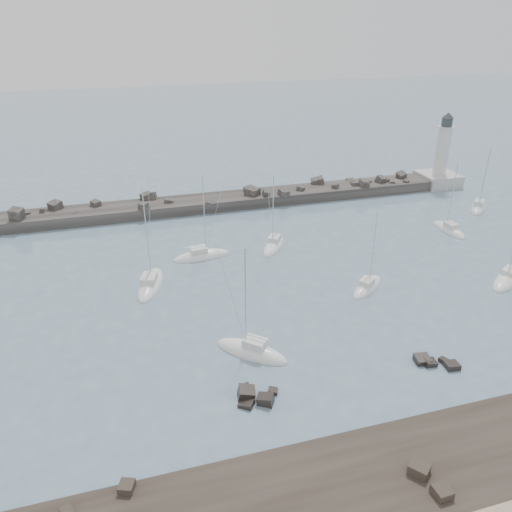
{
  "coord_description": "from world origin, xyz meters",
  "views": [
    {
      "loc": [
        -13.57,
        -42.43,
        30.62
      ],
      "look_at": [
        2.33,
        12.0,
        2.76
      ],
      "focal_mm": 35.0,
      "sensor_mm": 36.0,
      "label": 1
    }
  ],
  "objects_px": {
    "sailboat_7": "(367,287)",
    "sailboat_6": "(274,246)",
    "sailboat_8": "(449,230)",
    "sailboat_3": "(151,285)",
    "sailboat_4": "(202,256)",
    "sailboat_5": "(252,352)",
    "sailboat_10": "(478,208)",
    "sailboat_9": "(508,280)",
    "lighthouse": "(439,169)"
  },
  "relations": [
    {
      "from": "sailboat_4",
      "to": "sailboat_6",
      "type": "relative_size",
      "value": 1.07
    },
    {
      "from": "sailboat_8",
      "to": "sailboat_9",
      "type": "xyz_separation_m",
      "value": [
        -2.56,
        -15.85,
        -0.0
      ]
    },
    {
      "from": "sailboat_3",
      "to": "sailboat_9",
      "type": "height_order",
      "value": "sailboat_3"
    },
    {
      "from": "sailboat_3",
      "to": "sailboat_4",
      "type": "relative_size",
      "value": 1.07
    },
    {
      "from": "sailboat_9",
      "to": "sailboat_10",
      "type": "xyz_separation_m",
      "value": [
        13.21,
        22.59,
        0.02
      ]
    },
    {
      "from": "sailboat_7",
      "to": "sailboat_9",
      "type": "distance_m",
      "value": 18.34
    },
    {
      "from": "sailboat_7",
      "to": "sailboat_10",
      "type": "distance_m",
      "value": 36.77
    },
    {
      "from": "sailboat_5",
      "to": "sailboat_10",
      "type": "height_order",
      "value": "sailboat_5"
    },
    {
      "from": "sailboat_7",
      "to": "sailboat_4",
      "type": "bearing_deg",
      "value": 141.65
    },
    {
      "from": "sailboat_3",
      "to": "sailboat_6",
      "type": "distance_m",
      "value": 19.37
    },
    {
      "from": "sailboat_5",
      "to": "sailboat_9",
      "type": "relative_size",
      "value": 0.97
    },
    {
      "from": "sailboat_3",
      "to": "sailboat_7",
      "type": "bearing_deg",
      "value": -17.49
    },
    {
      "from": "sailboat_7",
      "to": "lighthouse",
      "type": "bearing_deg",
      "value": 45.53
    },
    {
      "from": "lighthouse",
      "to": "sailboat_5",
      "type": "distance_m",
      "value": 64.88
    },
    {
      "from": "sailboat_4",
      "to": "sailboat_9",
      "type": "height_order",
      "value": "sailboat_9"
    },
    {
      "from": "sailboat_7",
      "to": "sailboat_10",
      "type": "bearing_deg",
      "value": 31.75
    },
    {
      "from": "sailboat_6",
      "to": "sailboat_7",
      "type": "bearing_deg",
      "value": -63.37
    },
    {
      "from": "sailboat_7",
      "to": "sailboat_8",
      "type": "distance_m",
      "value": 24.16
    },
    {
      "from": "sailboat_3",
      "to": "sailboat_5",
      "type": "distance_m",
      "value": 18.58
    },
    {
      "from": "sailboat_3",
      "to": "sailboat_10",
      "type": "bearing_deg",
      "value": 11.24
    },
    {
      "from": "lighthouse",
      "to": "sailboat_10",
      "type": "distance_m",
      "value": 14.1
    },
    {
      "from": "sailboat_7",
      "to": "sailboat_8",
      "type": "bearing_deg",
      "value": 31.44
    },
    {
      "from": "sailboat_6",
      "to": "sailboat_8",
      "type": "xyz_separation_m",
      "value": [
        27.95,
        -2.03,
        -0.01
      ]
    },
    {
      "from": "sailboat_6",
      "to": "sailboat_10",
      "type": "xyz_separation_m",
      "value": [
        38.6,
        4.71,
        0.01
      ]
    },
    {
      "from": "sailboat_7",
      "to": "sailboat_9",
      "type": "xyz_separation_m",
      "value": [
        18.05,
        -3.24,
        0.0
      ]
    },
    {
      "from": "sailboat_5",
      "to": "sailboat_7",
      "type": "relative_size",
      "value": 1.16
    },
    {
      "from": "sailboat_6",
      "to": "sailboat_10",
      "type": "bearing_deg",
      "value": 6.96
    },
    {
      "from": "sailboat_7",
      "to": "sailboat_6",
      "type": "bearing_deg",
      "value": 116.63
    },
    {
      "from": "sailboat_3",
      "to": "sailboat_10",
      "type": "distance_m",
      "value": 57.93
    },
    {
      "from": "sailboat_3",
      "to": "sailboat_7",
      "type": "relative_size",
      "value": 1.26
    },
    {
      "from": "lighthouse",
      "to": "sailboat_3",
      "type": "bearing_deg",
      "value": -156.67
    },
    {
      "from": "sailboat_4",
      "to": "sailboat_7",
      "type": "height_order",
      "value": "sailboat_4"
    },
    {
      "from": "sailboat_4",
      "to": "sailboat_6",
      "type": "xyz_separation_m",
      "value": [
        10.63,
        0.42,
        0.01
      ]
    },
    {
      "from": "sailboat_4",
      "to": "sailboat_5",
      "type": "xyz_separation_m",
      "value": [
        0.76,
        -22.76,
        0.02
      ]
    },
    {
      "from": "sailboat_4",
      "to": "sailboat_8",
      "type": "distance_m",
      "value": 38.61
    },
    {
      "from": "sailboat_3",
      "to": "sailboat_7",
      "type": "xyz_separation_m",
      "value": [
        25.56,
        -8.05,
        -0.01
      ]
    },
    {
      "from": "lighthouse",
      "to": "sailboat_3",
      "type": "xyz_separation_m",
      "value": [
        -58.03,
        -25.03,
        -2.95
      ]
    },
    {
      "from": "sailboat_4",
      "to": "sailboat_7",
      "type": "distance_m",
      "value": 22.91
    },
    {
      "from": "sailboat_7",
      "to": "sailboat_8",
      "type": "height_order",
      "value": "sailboat_8"
    },
    {
      "from": "sailboat_5",
      "to": "sailboat_4",
      "type": "bearing_deg",
      "value": 91.91
    },
    {
      "from": "lighthouse",
      "to": "sailboat_7",
      "type": "relative_size",
      "value": 1.35
    },
    {
      "from": "sailboat_4",
      "to": "sailboat_9",
      "type": "bearing_deg",
      "value": -25.86
    },
    {
      "from": "sailboat_4",
      "to": "sailboat_10",
      "type": "xyz_separation_m",
      "value": [
        49.23,
        5.13,
        0.02
      ]
    },
    {
      "from": "sailboat_3",
      "to": "sailboat_9",
      "type": "relative_size",
      "value": 1.05
    },
    {
      "from": "sailboat_5",
      "to": "sailboat_8",
      "type": "bearing_deg",
      "value": 29.21
    },
    {
      "from": "sailboat_10",
      "to": "sailboat_4",
      "type": "bearing_deg",
      "value": -174.05
    },
    {
      "from": "lighthouse",
      "to": "sailboat_6",
      "type": "relative_size",
      "value": 1.23
    },
    {
      "from": "sailboat_8",
      "to": "sailboat_5",
      "type": "bearing_deg",
      "value": -150.79
    },
    {
      "from": "sailboat_6",
      "to": "sailboat_9",
      "type": "xyz_separation_m",
      "value": [
        25.39,
        -17.88,
        -0.01
      ]
    },
    {
      "from": "lighthouse",
      "to": "sailboat_4",
      "type": "xyz_separation_m",
      "value": [
        -50.44,
        -18.87,
        -2.96
      ]
    }
  ]
}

